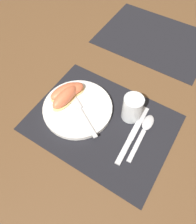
{
  "coord_description": "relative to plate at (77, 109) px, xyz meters",
  "views": [
    {
      "loc": [
        0.18,
        -0.32,
        0.63
      ],
      "look_at": [
        -0.02,
        0.02,
        0.02
      ],
      "focal_mm": 35.0,
      "sensor_mm": 36.0,
      "label": 1
    }
  ],
  "objects": [
    {
      "name": "fork",
      "position": [
        0.02,
        -0.01,
        0.01
      ],
      "size": [
        0.18,
        0.11,
        0.0
      ],
      "color": "silver",
      "rests_on": "plate"
    },
    {
      "name": "placemat_far",
      "position": [
        0.07,
        0.49,
        -0.01
      ],
      "size": [
        0.46,
        0.35,
        0.0
      ],
      "color": "black",
      "rests_on": "ground_plane"
    },
    {
      "name": "citrus_wedge_1",
      "position": [
        -0.07,
        0.02,
        0.02
      ],
      "size": [
        0.09,
        0.12,
        0.04
      ],
      "color": "#F4DB84",
      "rests_on": "plate"
    },
    {
      "name": "spoon",
      "position": [
        0.23,
        0.06,
        -0.0
      ],
      "size": [
        0.04,
        0.19,
        0.01
      ],
      "color": "silver",
      "rests_on": "placemat"
    },
    {
      "name": "knife",
      "position": [
        0.2,
        0.01,
        -0.01
      ],
      "size": [
        0.03,
        0.23,
        0.01
      ],
      "color": "silver",
      "rests_on": "placemat"
    },
    {
      "name": "citrus_wedge_0",
      "position": [
        -0.06,
        0.04,
        0.02
      ],
      "size": [
        0.1,
        0.12,
        0.03
      ],
      "color": "#F4DB84",
      "rests_on": "plate"
    },
    {
      "name": "placemat",
      "position": [
        0.1,
        0.0,
        -0.01
      ],
      "size": [
        0.46,
        0.35,
        0.0
      ],
      "color": "black",
      "rests_on": "ground_plane"
    },
    {
      "name": "juice_glass",
      "position": [
        0.17,
        0.08,
        0.03
      ],
      "size": [
        0.06,
        0.06,
        0.09
      ],
      "color": "silver",
      "rests_on": "placemat"
    },
    {
      "name": "citrus_wedge_2",
      "position": [
        -0.05,
        0.0,
        0.03
      ],
      "size": [
        0.06,
        0.12,
        0.04
      ],
      "color": "#F4DB84",
      "rests_on": "plate"
    },
    {
      "name": "plate",
      "position": [
        0.0,
        0.0,
        0.0
      ],
      "size": [
        0.24,
        0.24,
        0.02
      ],
      "color": "white",
      "rests_on": "placemat"
    },
    {
      "name": "ground_plane",
      "position": [
        0.1,
        0.0,
        -0.01
      ],
      "size": [
        3.0,
        3.0,
        0.0
      ],
      "primitive_type": "plane",
      "color": "brown"
    }
  ]
}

